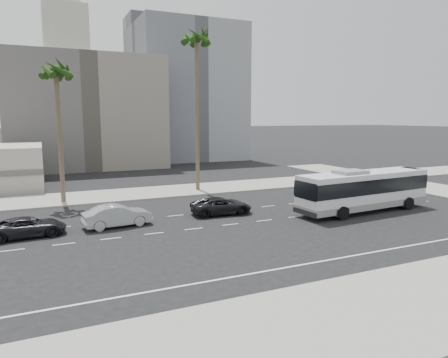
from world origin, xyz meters
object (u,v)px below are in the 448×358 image
car_a (221,206)px  car_b (118,216)px  city_bus (364,189)px  palm_mid (56,74)px  palm_near (196,41)px  car_c (28,227)px

car_a → car_b: bearing=97.4°
city_bus → palm_mid: size_ratio=0.98×
palm_near → palm_mid: 14.86m
car_c → car_b: bearing=-93.0°
palm_near → car_a: bearing=-100.5°
car_a → palm_mid: palm_mid is taller
city_bus → car_c: bearing=168.1°
city_bus → palm_mid: (-23.95, 14.66, 10.24)m
car_a → car_b: (-8.79, -0.41, 0.11)m
city_bus → car_a: (-11.83, 4.16, -1.25)m
palm_near → car_b: bearing=-132.6°
car_b → palm_mid: palm_mid is taller
car_a → palm_near: palm_near is taller
car_b → car_c: size_ratio=1.02×
city_bus → car_a: size_ratio=2.54×
city_bus → car_c: city_bus is taller
car_b → palm_near: size_ratio=0.28×
palm_mid → city_bus: bearing=-31.5°
city_bus → palm_mid: bearing=144.3°
car_b → car_c: 6.12m
car_c → palm_near: 26.07m
palm_near → car_c: bearing=-144.8°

